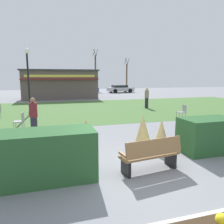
% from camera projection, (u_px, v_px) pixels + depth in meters
% --- Properties ---
extents(ground_plane, '(80.00, 80.00, 0.00)m').
position_uv_depth(ground_plane, '(135.00, 171.00, 5.96)').
color(ground_plane, slate).
extents(lawn_patch, '(36.00, 12.00, 0.01)m').
position_uv_depth(lawn_patch, '(78.00, 110.00, 17.08)').
color(lawn_patch, '#446B33').
rests_on(lawn_patch, ground_plane).
extents(park_bench, '(1.75, 0.74, 0.95)m').
position_uv_depth(park_bench, '(151.00, 155.00, 5.87)').
color(park_bench, olive).
rests_on(park_bench, ground_plane).
extents(hedge_left, '(2.58, 1.10, 1.26)m').
position_uv_depth(hedge_left, '(43.00, 156.00, 5.36)').
color(hedge_left, '#28562B').
rests_on(hedge_left, ground_plane).
extents(hedge_right, '(1.87, 1.10, 1.17)m').
position_uv_depth(hedge_right, '(208.00, 135.00, 7.44)').
color(hedge_right, '#28562B').
rests_on(hedge_right, ground_plane).
extents(ornamental_grass_behind_left, '(0.69, 0.69, 1.20)m').
position_uv_depth(ornamental_grass_behind_left, '(143.00, 131.00, 7.97)').
color(ornamental_grass_behind_left, tan).
rests_on(ornamental_grass_behind_left, ground_plane).
extents(ornamental_grass_behind_right, '(0.67, 0.67, 1.24)m').
position_uv_depth(ornamental_grass_behind_right, '(87.00, 137.00, 7.04)').
color(ornamental_grass_behind_right, tan).
rests_on(ornamental_grass_behind_right, ground_plane).
extents(ornamental_grass_behind_center, '(0.67, 0.67, 1.17)m').
position_uv_depth(ornamental_grass_behind_center, '(161.00, 137.00, 7.23)').
color(ornamental_grass_behind_center, tan).
rests_on(ornamental_grass_behind_center, ground_plane).
extents(lamppost_far, '(0.36, 0.36, 4.43)m').
position_uv_depth(lamppost_far, '(28.00, 74.00, 14.50)').
color(lamppost_far, black).
rests_on(lamppost_far, ground_plane).
extents(food_kiosk, '(8.70, 4.16, 3.38)m').
position_uv_depth(food_kiosk, '(60.00, 84.00, 25.60)').
color(food_kiosk, '#594C47').
rests_on(food_kiosk, ground_plane).
extents(cafe_chair_east, '(0.50, 0.50, 0.89)m').
position_uv_depth(cafe_chair_east, '(183.00, 111.00, 13.05)').
color(cafe_chair_east, gray).
rests_on(cafe_chair_east, ground_plane).
extents(cafe_chair_center, '(0.48, 0.48, 0.89)m').
position_uv_depth(cafe_chair_center, '(21.00, 120.00, 10.36)').
color(cafe_chair_center, gray).
rests_on(cafe_chair_center, ground_plane).
extents(person_strolling, '(0.34, 0.34, 1.69)m').
position_uv_depth(person_strolling, '(147.00, 98.00, 17.74)').
color(person_strolling, '#23232D').
rests_on(person_strolling, ground_plane).
extents(person_standing, '(0.34, 0.34, 1.69)m').
position_uv_depth(person_standing, '(34.00, 117.00, 9.33)').
color(person_standing, '#23232D').
rests_on(person_standing, ground_plane).
extents(parked_car_west_slot, '(4.24, 2.14, 1.20)m').
position_uv_depth(parked_car_west_slot, '(49.00, 90.00, 32.09)').
color(parked_car_west_slot, maroon).
rests_on(parked_car_west_slot, ground_plane).
extents(parked_car_center_slot, '(4.20, 2.07, 1.20)m').
position_uv_depth(parked_car_center_slot, '(84.00, 89.00, 33.55)').
color(parked_car_center_slot, navy).
rests_on(parked_car_center_slot, ground_plane).
extents(parked_car_east_slot, '(4.35, 2.34, 1.20)m').
position_uv_depth(parked_car_east_slot, '(120.00, 89.00, 35.18)').
color(parked_car_east_slot, '#B7BABF').
rests_on(parked_car_east_slot, ground_plane).
extents(tree_left_bg, '(0.91, 0.96, 7.46)m').
position_uv_depth(tree_left_bg, '(95.00, 72.00, 39.55)').
color(tree_left_bg, brown).
rests_on(tree_left_bg, ground_plane).
extents(tree_center_bg, '(0.91, 0.96, 6.00)m').
position_uv_depth(tree_center_bg, '(127.00, 76.00, 41.13)').
color(tree_center_bg, brown).
rests_on(tree_center_bg, ground_plane).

